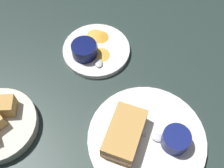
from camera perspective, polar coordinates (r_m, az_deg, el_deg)
The scene contains 9 objects.
ground_plane at distance 75.30cm, azimuth -1.51°, elevation -3.33°, with size 110.00×110.00×3.00cm, color #283833.
plate_sandwich_main at distance 68.64cm, azimuth 7.27°, elevation -11.34°, with size 29.05×29.05×1.60cm, color white.
sandwich_half_near at distance 65.26cm, azimuth 2.68°, elevation -10.30°, with size 13.58×8.21×4.80cm.
ramekin_dark_sauce at distance 66.53cm, azimuth 13.23°, elevation -11.20°, with size 6.63×6.63×4.21cm.
spoon_by_dark_ramekin at distance 67.80cm, azimuth 8.42°, elevation -10.80°, with size 2.29×9.89×0.80cm.
plate_chips_companion at distance 82.26cm, azimuth -3.29°, elevation 7.11°, with size 20.01×20.01×1.60cm, color white.
ramekin_light_gravy at distance 78.90cm, azimuth -5.84°, elevation 7.22°, with size 7.33×7.33×3.98cm.
spoon_by_gravy_ramekin at distance 78.61cm, azimuth -2.93°, elevation 5.16°, with size 9.52×5.65×0.80cm.
plantain_chip_scatter at distance 82.59cm, azimuth -3.50°, elevation 8.56°, with size 13.14×12.52×0.60cm.
Camera 1 is at (-33.83, -12.43, 64.61)cm, focal length 43.59 mm.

